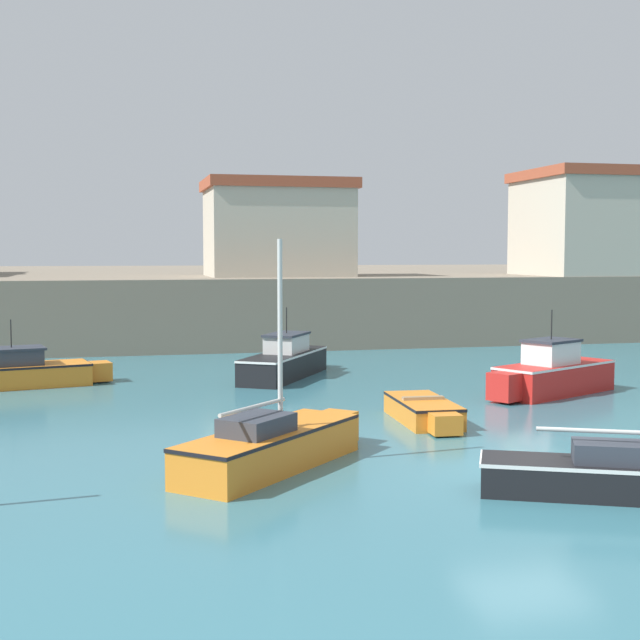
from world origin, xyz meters
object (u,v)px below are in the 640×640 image
object	(u,v)px
motorboat_red_1	(552,374)
harbor_shed_mid_row	(278,228)
dinghy_orange_9	(424,410)
sailboat_orange_0	(273,444)
harbor_shed_near_wharf	(594,222)
motorboat_black_3	(286,361)
motorboat_orange_5	(9,372)

from	to	relation	value
motorboat_red_1	harbor_shed_mid_row	xyz separation A→B (m)	(-5.11, 18.12, 4.90)
motorboat_red_1	dinghy_orange_9	world-z (taller)	motorboat_red_1
sailboat_orange_0	harbor_shed_mid_row	xyz separation A→B (m)	(4.83, 25.30, 5.05)
sailboat_orange_0	harbor_shed_near_wharf	world-z (taller)	harbor_shed_near_wharf
motorboat_black_3	harbor_shed_near_wharf	size ratio (longest dim) A/B	0.81
sailboat_orange_0	motorboat_red_1	world-z (taller)	sailboat_orange_0
motorboat_orange_5	harbor_shed_near_wharf	size ratio (longest dim) A/B	0.90
harbor_shed_mid_row	dinghy_orange_9	bearing A→B (deg)	-90.53
sailboat_orange_0	harbor_shed_near_wharf	distance (m)	31.89
sailboat_orange_0	harbor_shed_mid_row	bearing A→B (deg)	79.20
motorboat_red_1	motorboat_orange_5	world-z (taller)	motorboat_red_1
sailboat_orange_0	motorboat_orange_5	size ratio (longest dim) A/B	0.75
sailboat_orange_0	motorboat_orange_5	bearing A→B (deg)	116.93
sailboat_orange_0	harbor_shed_near_wharf	xyz separation A→B (m)	(20.83, 23.55, 5.37)
motorboat_orange_5	dinghy_orange_9	distance (m)	13.97
sailboat_orange_0	harbor_shed_mid_row	world-z (taller)	harbor_shed_mid_row
harbor_shed_near_wharf	sailboat_orange_0	bearing A→B (deg)	-131.48
motorboat_red_1	motorboat_orange_5	distance (m)	17.14
dinghy_orange_9	harbor_shed_near_wharf	world-z (taller)	harbor_shed_near_wharf
motorboat_red_1	harbor_shed_near_wharf	distance (m)	20.34
sailboat_orange_0	dinghy_orange_9	size ratio (longest dim) A/B	1.26
dinghy_orange_9	harbor_shed_mid_row	xyz separation A→B (m)	(0.20, 21.43, 5.22)
harbor_shed_near_wharf	harbor_shed_mid_row	size ratio (longest dim) A/B	0.98
motorboat_black_3	harbor_shed_near_wharf	distance (m)	21.70
motorboat_red_1	motorboat_black_3	size ratio (longest dim) A/B	0.89
harbor_shed_mid_row	sailboat_orange_0	bearing A→B (deg)	-100.80
harbor_shed_near_wharf	harbor_shed_mid_row	world-z (taller)	harbor_shed_near_wharf
dinghy_orange_9	harbor_shed_mid_row	world-z (taller)	harbor_shed_mid_row
motorboat_black_3	harbor_shed_mid_row	world-z (taller)	harbor_shed_mid_row
sailboat_orange_0	harbor_shed_mid_row	distance (m)	26.25
motorboat_black_3	motorboat_orange_5	bearing A→B (deg)	-178.37
sailboat_orange_0	dinghy_orange_9	bearing A→B (deg)	39.94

